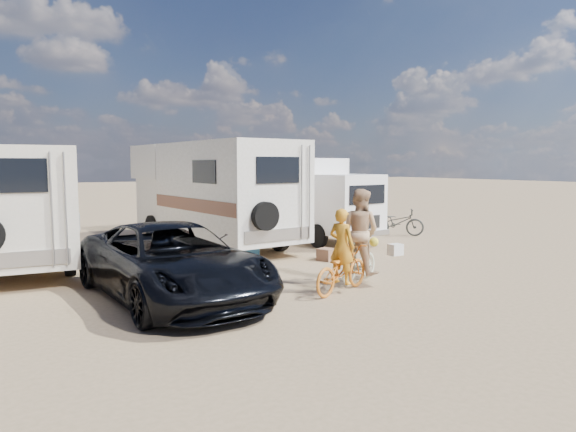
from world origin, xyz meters
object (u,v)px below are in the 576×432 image
bike_woman (359,261)px  box_truck (304,199)px  bike_parked (397,222)px  rider_man (342,255)px  rv_main (211,195)px  rv_left (16,207)px  dark_suv (172,262)px  crate (327,255)px  cooler (248,252)px  bike_man (341,269)px  rider_woman (359,240)px

bike_woman → box_truck: bearing=-45.8°
bike_parked → rider_man: bearing=168.9°
rv_main → box_truck: (3.29, -0.40, -0.23)m
rv_left → box_truck: rv_left is taller
dark_suv → bike_parked: 10.88m
crate → dark_suv: bearing=-161.0°
rv_left → cooler: (5.35, -2.80, -1.28)m
rv_main → crate: (1.51, -4.17, -1.46)m
bike_man → rider_woman: rider_woman is taller
rv_left → bike_man: (5.25, -7.06, -1.02)m
rider_man → rider_woman: size_ratio=0.82×
rider_man → crate: bearing=-51.6°
bike_woman → rider_man: (-0.91, -0.54, 0.31)m
dark_suv → cooler: 4.40m
rv_main → crate: bearing=-73.8°
bike_man → crate: 3.51m
bike_woman → cooler: bearing=-10.0°
rider_woman → crate: (0.91, 2.45, -0.78)m
bike_parked → crate: bearing=156.9°
rv_main → bike_woman: bearing=-88.6°
rv_main → dark_suv: size_ratio=1.42×
crate → cooler: bearing=143.6°
dark_suv → bike_parked: (10.01, 4.27, -0.24)m
rider_man → rv_main: bearing=-22.6°
bike_man → bike_woman: bike_man is taller
rider_woman → bike_parked: rider_woman is taller
rv_left → rider_man: 8.83m
dark_suv → rider_man: 3.36m
rv_left → box_truck: 8.86m
box_truck → bike_parked: bearing=-25.6°
rv_main → bike_man: 7.26m
bike_woman → rider_woman: (0.00, -0.00, 0.48)m
rv_main → bike_man: size_ratio=4.18×
box_truck → rider_man: (-3.60, -6.75, -0.63)m
box_truck → dark_suv: (-6.71, -5.47, -0.66)m
cooler → crate: size_ratio=1.30×
bike_woman → crate: 2.63m
rider_man → cooler: rider_man is taller
cooler → crate: 2.15m
bike_man → cooler: size_ratio=3.40×
rv_left → rider_man: size_ratio=5.04×
bike_woman → crate: bike_woman is taller
rv_main → cooler: bearing=-98.1°
rv_left → rider_woman: size_ratio=4.11×
cooler → bike_parked: bearing=-2.3°
rider_man → rider_woman: rider_woman is taller
bike_woman → rider_man: rider_man is taller
rv_main → rider_woman: 6.68m
bike_woman → bike_parked: (5.99, 5.02, 0.03)m
rv_main → rider_man: 7.22m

